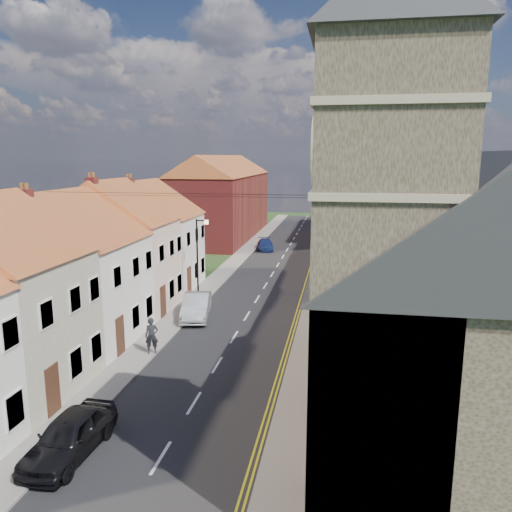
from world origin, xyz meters
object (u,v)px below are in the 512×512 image
at_px(car_mid, 196,306).
at_px(car_far, 265,245).
at_px(pedestrian_right_b, 325,306).
at_px(car_near, 70,436).
at_px(church, 446,299).
at_px(lamppost, 199,256).
at_px(pedestrian_left, 152,336).
at_px(pedestrian_right, 326,299).

height_order(car_mid, car_far, car_mid).
bearing_deg(pedestrian_right_b, car_near, 69.37).
height_order(church, car_near, church).
relative_size(car_near, car_far, 1.05).
bearing_deg(car_near, lamppost, 94.32).
distance_m(car_near, pedestrian_left, 9.06).
bearing_deg(pedestrian_left, car_far, 68.24).
bearing_deg(lamppost, pedestrian_left, -89.31).
relative_size(lamppost, pedestrian_right_b, 3.63).
xyz_separation_m(lamppost, car_near, (0.61, -18.36, -2.79)).
bearing_deg(car_near, pedestrian_left, 95.57).
bearing_deg(pedestrian_right, car_near, 60.79).
bearing_deg(pedestrian_right, church, 100.74).
relative_size(car_mid, pedestrian_left, 2.44).
distance_m(car_far, pedestrian_right, 23.44).
distance_m(car_near, car_mid, 15.52).
bearing_deg(pedestrian_left, pedestrian_right, 25.26).
height_order(lamppost, car_far, lamppost).
xyz_separation_m(pedestrian_left, pedestrian_right, (8.80, 8.69, -0.07)).
bearing_deg(car_mid, car_near, -100.49).
bearing_deg(lamppost, pedestrian_right_b, -12.13).
height_order(car_far, pedestrian_right_b, pedestrian_right_b).
distance_m(pedestrian_left, pedestrian_right_b, 11.50).
relative_size(church, pedestrian_left, 7.89).
bearing_deg(car_mid, car_far, 77.67).
xyz_separation_m(car_near, pedestrian_right, (8.30, 17.73, 0.26)).
relative_size(car_near, pedestrian_left, 2.27).
height_order(car_near, car_far, car_near).
distance_m(lamppost, pedestrian_right_b, 9.48).
relative_size(pedestrian_left, pedestrian_right, 1.08).
relative_size(lamppost, pedestrian_left, 3.12).
bearing_deg(pedestrian_left, car_mid, 66.21).
relative_size(church, pedestrian_right, 8.54).
distance_m(car_near, pedestrian_right, 19.58).
xyz_separation_m(church, lamppost, (-13.17, 16.68, -2.34)).
distance_m(car_far, pedestrian_left, 30.92).
distance_m(lamppost, car_near, 18.58).
height_order(car_far, pedestrian_right, pedestrian_right).
bearing_deg(pedestrian_right_b, church, 112.25).
bearing_deg(pedestrian_right_b, lamppost, -5.97).
bearing_deg(car_near, church, 10.03).
relative_size(car_mid, pedestrian_right, 2.64).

